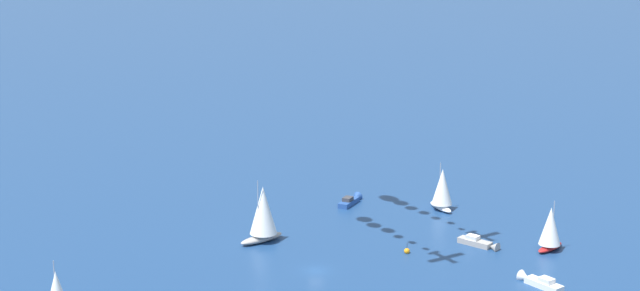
% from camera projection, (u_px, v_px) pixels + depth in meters
% --- Properties ---
extents(ground_plane, '(2000.00, 2000.00, 0.00)m').
position_uv_depth(ground_plane, '(316.00, 271.00, 154.98)').
color(ground_plane, navy).
extents(motorboat_far_port, '(7.41, 7.18, 2.38)m').
position_uv_depth(motorboat_far_port, '(480.00, 243.00, 166.90)').
color(motorboat_far_port, '#9E9993').
rests_on(motorboat_far_port, ground_plane).
extents(motorboat_far_stbd, '(6.04, 8.49, 2.47)m').
position_uv_depth(motorboat_far_stbd, '(351.00, 201.00, 193.74)').
color(motorboat_far_stbd, '#23478C').
rests_on(motorboat_far_stbd, ground_plane).
extents(sailboat_inshore, '(5.62, 8.26, 10.29)m').
position_uv_depth(sailboat_inshore, '(442.00, 189.00, 188.26)').
color(sailboat_inshore, white).
rests_on(sailboat_inshore, ground_plane).
extents(motorboat_offshore, '(6.50, 8.14, 2.43)m').
position_uv_depth(motorboat_offshore, '(538.00, 282.00, 148.21)').
color(motorboat_offshore, white).
rests_on(motorboat_offshore, ground_plane).
extents(sailboat_trailing, '(9.28, 7.94, 12.37)m').
position_uv_depth(sailboat_trailing, '(263.00, 213.00, 168.58)').
color(sailboat_trailing, '#9E9993').
rests_on(sailboat_trailing, ground_plane).
extents(sailboat_ahead, '(6.91, 6.39, 9.50)m').
position_uv_depth(sailboat_ahead, '(550.00, 228.00, 163.90)').
color(sailboat_ahead, '#B21E1E').
rests_on(sailboat_ahead, ground_plane).
extents(marker_buoy, '(1.10, 1.10, 2.10)m').
position_uv_depth(marker_buoy, '(407.00, 251.00, 163.44)').
color(marker_buoy, orange).
rests_on(marker_buoy, ground_plane).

